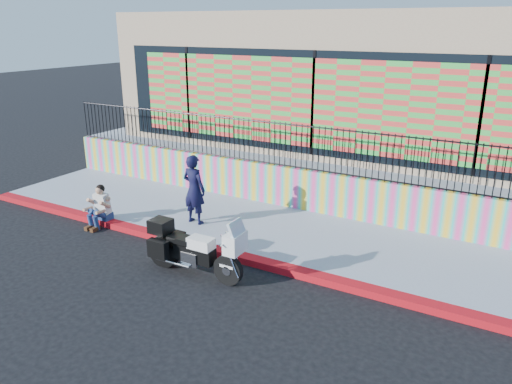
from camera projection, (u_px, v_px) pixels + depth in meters
The scene contains 10 objects.
ground at pixel (233, 258), 10.98m from camera, with size 90.00×90.00×0.00m, color black.
red_curb at pixel (233, 255), 10.96m from camera, with size 16.00×0.30×0.15m, color #B80D0F.
sidewalk at pixel (268, 230), 12.31m from camera, with size 16.00×3.00×0.15m, color gray.
mural_wall at pixel (297, 188), 13.42m from camera, with size 16.00×0.20×1.10m, color #FE4297.
metal_fence at pixel (298, 147), 13.06m from camera, with size 15.80×0.04×1.20m, color black, non-canonical shape.
elevated_platform at pixel (359, 151), 17.64m from camera, with size 16.00×10.00×1.25m, color gray.
storefront_building at pixel (362, 76), 16.62m from camera, with size 14.00×8.06×4.00m.
police_motorcycle at pixel (193, 248), 10.11m from camera, with size 2.24×0.74×1.40m.
police_officer at pixel (194, 189), 12.30m from camera, with size 0.64×0.42×1.75m, color black.
seated_man at pixel (98, 210), 12.54m from camera, with size 0.54×0.71×1.06m.
Camera 1 is at (5.40, -8.35, 4.90)m, focal length 35.00 mm.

